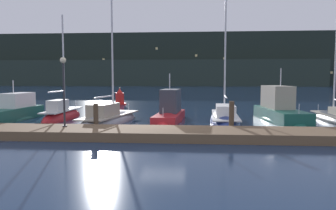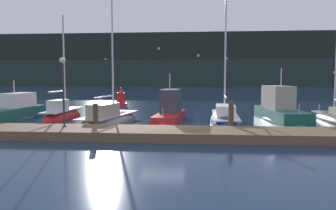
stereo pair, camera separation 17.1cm
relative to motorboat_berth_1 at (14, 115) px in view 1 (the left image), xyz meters
name	(u,v)px [view 1 (the left image)]	position (x,y,z in m)	size (l,w,h in m)	color
ground_plane	(163,132)	(11.20, -4.45, -0.36)	(400.00, 400.00, 0.00)	#192D4C
dock	(159,133)	(11.20, -6.23, -0.13)	(31.27, 2.80, 0.45)	brown
mooring_pile_1	(96,118)	(7.44, -4.58, 0.43)	(0.28, 0.28, 1.57)	#4C3D2D
mooring_pile_2	(231,117)	(14.97, -4.58, 0.52)	(0.28, 0.28, 1.75)	#4C3D2D
motorboat_berth_1	(14,115)	(0.00, 0.00, 0.00)	(2.26, 6.15, 3.34)	#195647
sailboat_berth_2	(62,117)	(3.38, 0.42, -0.22)	(1.62, 5.79, 8.31)	red
sailboat_berth_3	(109,121)	(7.21, -0.95, -0.23)	(3.54, 7.60, 9.60)	gray
motorboat_berth_4	(170,116)	(11.23, 0.25, 0.00)	(2.20, 6.23, 3.97)	red
sailboat_berth_5	(225,121)	(14.99, -0.40, -0.25)	(2.34, 7.89, 10.44)	navy
motorboat_berth_6	(280,115)	(18.90, 0.77, 0.08)	(2.81, 7.31, 4.30)	#195647
channel_buoy	(120,98)	(4.70, 13.21, 0.36)	(1.40, 1.40, 1.94)	red
dock_lamppost	(64,80)	(6.12, -5.80, 2.55)	(0.32, 0.32, 3.64)	#2D2D33
hillside_backdrop	(178,62)	(7.07, 98.55, 8.20)	(240.00, 23.00, 18.58)	#1E2823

